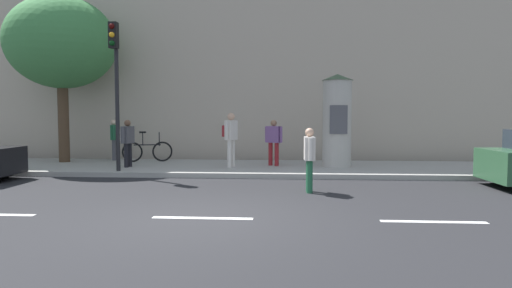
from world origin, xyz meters
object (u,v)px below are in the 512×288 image
Objects in this scene: pedestrian_with_bag at (309,155)px; pedestrian_in_red_top at (231,135)px; street_tree at (61,43)px; bicycle_leaning at (147,151)px; pedestrian_near_pole at (274,139)px; poster_column at (337,120)px; pedestrian_with_backpack at (114,136)px; traffic_light at (115,72)px; pedestrian_in_dark_shirt at (127,139)px.

pedestrian_in_red_top is at bearing 122.37° from pedestrian_with_bag.
street_tree is 3.83× the size of pedestrian_with_bag.
pedestrian_with_bag is 0.89× the size of bicycle_leaning.
pedestrian_in_red_top is at bearing -157.66° from pedestrian_near_pole.
poster_column reaches higher than pedestrian_with_bag.
pedestrian_near_pole is at bearing 103.01° from pedestrian_with_bag.
pedestrian_with_backpack is at bearing 160.38° from bicycle_leaning.
pedestrian_with_backpack is (-6.97, 5.69, 0.14)m from pedestrian_with_bag.
traffic_light is at bearing -165.77° from poster_column.
traffic_light is at bearing -157.86° from pedestrian_in_red_top.
street_tree is at bearing 153.54° from pedestrian_in_dark_shirt.
pedestrian_near_pole is (4.60, 1.88, -2.05)m from traffic_light.
pedestrian_in_dark_shirt reaches higher than pedestrian_with_backpack.
poster_column is 0.51× the size of street_tree.
street_tree reaches higher than bicycle_leaning.
poster_column is 6.79m from pedestrian_in_dark_shirt.
street_tree is 7.02m from pedestrian_in_red_top.
street_tree is 3.83× the size of pedestrian_in_dark_shirt.
pedestrian_with_bag is at bearing -30.14° from street_tree.
pedestrian_in_dark_shirt is at bearing -59.12° from pedestrian_with_backpack.
street_tree is 10.42m from pedestrian_with_bag.
traffic_light is 4.08m from street_tree.
street_tree reaches higher than traffic_light.
bicycle_leaning is (0.14, 1.65, -0.52)m from pedestrian_in_dark_shirt.
bicycle_leaning is at bearing 170.45° from poster_column.
pedestrian_in_dark_shirt is at bearing -94.80° from bicycle_leaning.
pedestrian_with_bag is (-1.06, -4.07, -0.77)m from poster_column.
pedestrian_with_backpack is at bearing 26.44° from street_tree.
traffic_light is 2.50× the size of pedestrian_in_red_top.
traffic_light is at bearing -157.80° from pedestrian_near_pole.
pedestrian_near_pole reaches higher than pedestrian_with_backpack.
pedestrian_near_pole is 4.68m from bicycle_leaning.
pedestrian_near_pole is (7.51, -0.67, -3.32)m from street_tree.
pedestrian_with_bag is (8.50, -4.93, -3.46)m from street_tree.
pedestrian_in_red_top is 1.02× the size of bicycle_leaning.
poster_column is at bearing -9.55° from bicycle_leaning.
bicycle_leaning is at bearing 89.16° from traffic_light.
pedestrian_in_red_top is at bearing 22.14° from traffic_light.
street_tree is at bearing 174.89° from pedestrian_near_pole.
pedestrian_near_pole is at bearing -5.11° from street_tree.
bicycle_leaning is at bearing -19.62° from pedestrian_with_backpack.
street_tree is at bearing 168.68° from pedestrian_in_red_top.
poster_column is 3.46m from pedestrian_in_red_top.
pedestrian_with_bag is 4.39m from pedestrian_in_red_top.
pedestrian_with_bag is (5.58, -2.39, -2.19)m from traffic_light.
poster_column is 6.79m from bicycle_leaning.
street_tree is 3.34× the size of pedestrian_in_red_top.
pedestrian_near_pole is at bearing 174.66° from poster_column.
pedestrian_in_dark_shirt is (2.82, -1.40, -3.30)m from street_tree.
pedestrian_with_backpack is at bearing 140.78° from pedestrian_with_bag.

